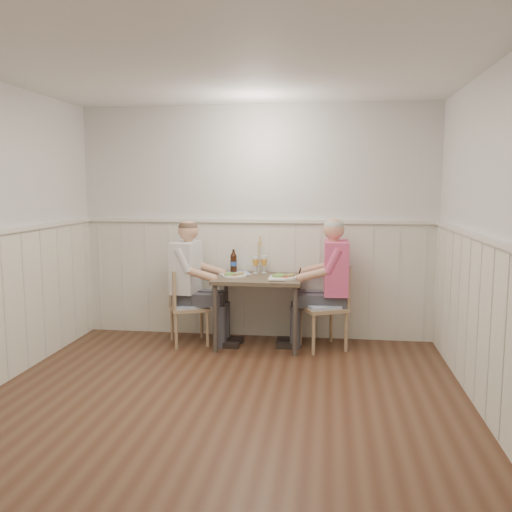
# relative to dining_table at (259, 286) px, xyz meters

# --- Properties ---
(ground_plane) EXTENTS (4.50, 4.50, 0.00)m
(ground_plane) POSITION_rel_dining_table_xyz_m (-0.08, -1.84, -0.65)
(ground_plane) COLOR #48291B
(room_shell) EXTENTS (4.04, 4.54, 2.60)m
(room_shell) POSITION_rel_dining_table_xyz_m (-0.08, -1.84, 0.87)
(room_shell) COLOR silver
(room_shell) RESTS_ON ground
(wainscot) EXTENTS (4.00, 4.49, 1.34)m
(wainscot) POSITION_rel_dining_table_xyz_m (-0.08, -1.15, 0.04)
(wainscot) COLOR silver
(wainscot) RESTS_ON ground
(dining_table) EXTENTS (0.92, 0.70, 0.75)m
(dining_table) POSITION_rel_dining_table_xyz_m (0.00, 0.00, 0.00)
(dining_table) COLOR #4A4236
(dining_table) RESTS_ON ground
(chair_right) EXTENTS (0.57, 0.57, 0.90)m
(chair_right) POSITION_rel_dining_table_xyz_m (0.74, 0.01, -0.16)
(chair_right) COLOR #9C7854
(chair_right) RESTS_ON ground
(chair_left) EXTENTS (0.52, 0.52, 0.83)m
(chair_left) POSITION_rel_dining_table_xyz_m (-0.80, -0.05, -0.20)
(chair_left) COLOR #9C7854
(chair_left) RESTS_ON ground
(man_in_pink) EXTENTS (0.65, 0.45, 1.40)m
(man_in_pink) POSITION_rel_dining_table_xyz_m (0.77, 0.05, -0.06)
(man_in_pink) COLOR #3F3F47
(man_in_pink) RESTS_ON ground
(diner_cream) EXTENTS (0.65, 0.45, 1.37)m
(diner_cream) POSITION_rel_dining_table_xyz_m (-0.75, 0.00, -0.08)
(diner_cream) COLOR #3F3F47
(diner_cream) RESTS_ON ground
(plate_man) EXTENTS (0.31, 0.31, 0.08)m
(plate_man) POSITION_rel_dining_table_xyz_m (0.26, -0.05, 0.13)
(plate_man) COLOR white
(plate_man) RESTS_ON dining_table
(plate_diner) EXTENTS (0.26, 0.26, 0.07)m
(plate_diner) POSITION_rel_dining_table_xyz_m (-0.27, -0.01, 0.12)
(plate_diner) COLOR white
(plate_diner) RESTS_ON dining_table
(beer_glass_a) EXTENTS (0.08, 0.08, 0.19)m
(beer_glass_a) POSITION_rel_dining_table_xyz_m (0.02, 0.27, 0.23)
(beer_glass_a) COLOR silver
(beer_glass_a) RESTS_ON dining_table
(beer_glass_b) EXTENTS (0.08, 0.08, 0.19)m
(beer_glass_b) POSITION_rel_dining_table_xyz_m (-0.06, 0.22, 0.23)
(beer_glass_b) COLOR silver
(beer_glass_b) RESTS_ON dining_table
(beer_bottle) EXTENTS (0.07, 0.07, 0.26)m
(beer_bottle) POSITION_rel_dining_table_xyz_m (-0.31, 0.26, 0.22)
(beer_bottle) COLOR black
(beer_bottle) RESTS_ON dining_table
(rolled_napkin) EXTENTS (0.17, 0.04, 0.04)m
(rolled_napkin) POSITION_rel_dining_table_xyz_m (0.22, -0.25, 0.12)
(rolled_napkin) COLOR white
(rolled_napkin) RESTS_ON dining_table
(grass_vase) EXTENTS (0.05, 0.05, 0.43)m
(grass_vase) POSITION_rel_dining_table_xyz_m (-0.05, 0.30, 0.29)
(grass_vase) COLOR silver
(grass_vase) RESTS_ON dining_table
(gingham_mat) EXTENTS (0.40, 0.37, 0.01)m
(gingham_mat) POSITION_rel_dining_table_xyz_m (-0.29, 0.17, 0.10)
(gingham_mat) COLOR #5175B0
(gingham_mat) RESTS_ON dining_table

